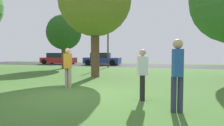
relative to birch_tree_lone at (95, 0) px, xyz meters
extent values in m
plane|color=#3D6628|center=(1.13, -4.94, -4.60)|extent=(44.00, 44.00, 0.00)
cube|color=#28282B|center=(1.13, 11.06, -4.60)|extent=(44.00, 6.40, 0.01)
cylinder|color=brown|center=(0.00, 0.00, -2.96)|extent=(0.51, 0.51, 3.27)
sphere|color=olive|center=(0.00, 0.00, 0.03)|extent=(4.35, 4.35, 4.35)
cylinder|color=brown|center=(-5.02, 5.06, -3.42)|extent=(0.51, 0.51, 2.37)
sphere|color=#23511E|center=(-5.02, 5.06, -1.26)|extent=(3.22, 3.22, 3.22)
cylinder|color=black|center=(3.52, -5.04, -4.21)|extent=(0.14, 0.14, 0.79)
cylinder|color=black|center=(3.47, -4.89, -4.21)|extent=(0.14, 0.14, 0.79)
cube|color=silver|center=(3.49, -4.97, -3.52)|extent=(0.37, 0.30, 0.59)
sphere|color=tan|center=(3.49, -4.97, -3.12)|extent=(0.21, 0.21, 0.21)
cylinder|color=gray|center=(0.13, -3.69, -4.19)|extent=(0.14, 0.14, 0.83)
cylinder|color=gray|center=(0.29, -3.70, -4.19)|extent=(0.14, 0.14, 0.83)
cube|color=orange|center=(0.21, -3.70, -3.46)|extent=(0.24, 0.33, 0.62)
sphere|color=tan|center=(0.21, -3.70, -3.04)|extent=(0.22, 0.22, 0.22)
cylinder|color=#2D334C|center=(4.40, -5.97, -4.15)|extent=(0.14, 0.14, 0.90)
cylinder|color=#2D334C|center=(4.56, -5.94, -4.15)|extent=(0.14, 0.14, 0.90)
cube|color=#23519E|center=(4.48, -5.95, -3.36)|extent=(0.28, 0.36, 0.68)
sphere|color=tan|center=(4.48, -5.95, -2.90)|extent=(0.24, 0.24, 0.24)
cube|color=#B21E1E|center=(-9.26, 10.92, -4.12)|extent=(4.40, 1.75, 0.67)
cube|color=black|center=(-9.48, 10.92, -3.48)|extent=(2.11, 1.54, 0.60)
cylinder|color=black|center=(-7.72, 11.79, -4.28)|extent=(0.64, 0.22, 0.64)
cylinder|color=black|center=(-7.72, 10.04, -4.28)|extent=(0.64, 0.22, 0.64)
cylinder|color=black|center=(-10.80, 11.79, -4.28)|extent=(0.64, 0.22, 0.64)
cylinder|color=black|center=(-10.80, 10.04, -4.28)|extent=(0.64, 0.22, 0.64)
cube|color=#233893|center=(-3.36, 10.99, -4.09)|extent=(4.34, 1.72, 0.71)
cube|color=black|center=(-3.58, 10.99, -3.45)|extent=(2.08, 1.52, 0.58)
cylinder|color=black|center=(-1.84, 11.85, -4.28)|extent=(0.64, 0.22, 0.64)
cylinder|color=black|center=(-1.84, 10.12, -4.28)|extent=(0.64, 0.22, 0.64)
cylinder|color=black|center=(-4.88, 11.85, -4.28)|extent=(0.64, 0.22, 0.64)
cylinder|color=black|center=(-4.88, 10.12, -4.28)|extent=(0.64, 0.22, 0.64)
cylinder|color=#2D2D33|center=(-1.47, 7.26, -2.35)|extent=(0.14, 0.14, 4.50)
camera|label=1|loc=(4.26, -10.98, -3.10)|focal=31.12mm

